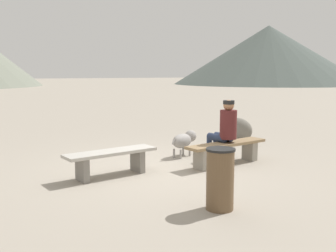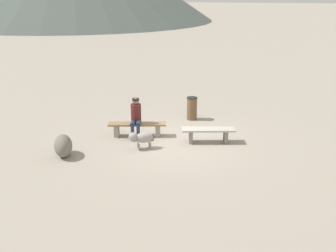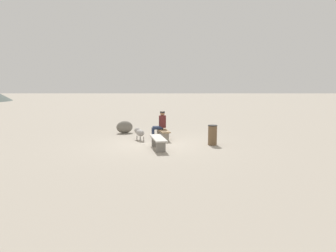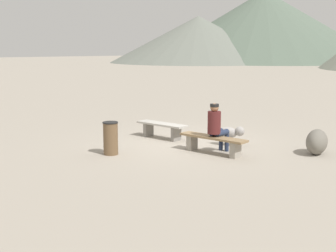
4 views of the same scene
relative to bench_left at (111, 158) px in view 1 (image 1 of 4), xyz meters
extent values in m
cube|color=#9E9384|center=(1.07, 0.11, -0.36)|extent=(210.00, 210.00, 0.06)
cube|color=gray|center=(-0.54, -0.11, -0.13)|extent=(0.18, 0.37, 0.41)
cube|color=gray|center=(0.54, 0.11, -0.13)|extent=(0.18, 0.37, 0.41)
cube|color=#B2ADA3|center=(0.00, 0.00, 0.10)|extent=(1.75, 0.78, 0.05)
cube|color=gray|center=(1.70, -0.26, -0.14)|extent=(0.22, 0.33, 0.40)
cube|color=gray|center=(3.04, 0.02, -0.14)|extent=(0.22, 0.33, 0.40)
cube|color=#8C704C|center=(2.37, -0.12, 0.09)|extent=(1.94, 0.77, 0.05)
cylinder|color=#511E1E|center=(2.39, -0.11, 0.48)|extent=(0.34, 0.34, 0.58)
sphere|color=#A3704C|center=(2.39, -0.11, 0.87)|extent=(0.21, 0.21, 0.21)
cylinder|color=black|center=(2.39, -0.11, 0.93)|extent=(0.23, 0.23, 0.08)
cylinder|color=#232D47|center=(2.44, 0.13, 0.19)|extent=(0.24, 0.47, 0.15)
cylinder|color=#232D47|center=(2.40, 0.35, -0.07)|extent=(0.11, 0.11, 0.53)
cylinder|color=#232D47|center=(2.26, 0.09, 0.19)|extent=(0.24, 0.47, 0.15)
cylinder|color=#232D47|center=(2.21, 0.31, -0.07)|extent=(0.11, 0.11, 0.53)
ellipsoid|color=gray|center=(1.87, 0.90, 0.02)|extent=(0.64, 0.55, 0.32)
sphere|color=gray|center=(2.18, 1.07, 0.09)|extent=(0.27, 0.27, 0.27)
cylinder|color=gray|center=(1.99, 1.06, -0.23)|extent=(0.04, 0.04, 0.20)
cylinder|color=gray|center=(2.07, 0.91, -0.23)|extent=(0.04, 0.04, 0.20)
cylinder|color=gray|center=(1.67, 0.88, -0.23)|extent=(0.04, 0.04, 0.20)
cylinder|color=gray|center=(1.76, 0.73, -0.23)|extent=(0.04, 0.04, 0.20)
cylinder|color=gray|center=(1.59, 0.74, 0.07)|extent=(0.12, 0.09, 0.15)
cylinder|color=brown|center=(0.85, -2.26, 0.07)|extent=(0.37, 0.37, 0.81)
cylinder|color=black|center=(0.85, -2.26, 0.49)|extent=(0.40, 0.40, 0.03)
ellipsoid|color=#6B665B|center=(4.04, 1.94, -0.01)|extent=(0.84, 1.01, 0.65)
cone|color=#4C5651|center=(36.92, 41.34, 4.02)|extent=(28.35, 28.35, 8.70)
camera|label=1|loc=(-1.95, -6.63, 1.53)|focal=41.88mm
camera|label=2|loc=(-1.14, 12.36, 4.47)|focal=44.32mm
camera|label=3|loc=(-11.34, -0.43, 2.09)|focal=31.30mm
camera|label=4|loc=(10.75, -7.99, 2.41)|focal=48.56mm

